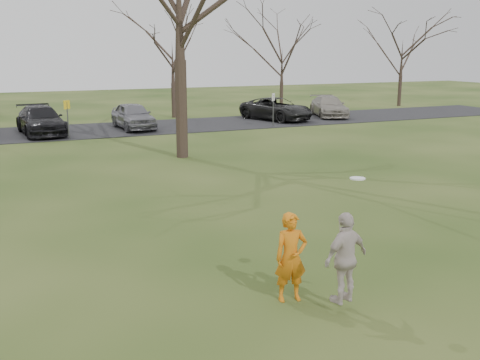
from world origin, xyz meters
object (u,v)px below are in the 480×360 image
at_px(car_4, 133,116).
at_px(car_6, 277,109).
at_px(car_7, 329,106).
at_px(catching_play, 346,258).
at_px(player_defender, 291,257).
at_px(car_3, 41,120).

distance_m(car_4, car_6, 9.81).
xyz_separation_m(car_7, catching_play, (-16.01, -25.85, 0.28)).
xyz_separation_m(car_4, catching_play, (-1.90, -25.04, 0.21)).
height_order(player_defender, car_7, player_defender).
distance_m(player_defender, car_4, 24.39).
bearing_deg(catching_play, player_defender, 130.35).
distance_m(car_6, car_7, 4.32).
xyz_separation_m(car_6, catching_play, (-11.70, -25.52, 0.24)).
relative_size(car_6, car_7, 1.10).
bearing_deg(catching_play, car_4, 85.66).
bearing_deg(player_defender, car_6, 72.90).
bearing_deg(car_6, car_4, 164.57).
distance_m(car_4, car_7, 14.13).
xyz_separation_m(car_6, car_7, (4.31, 0.32, -0.04)).
bearing_deg(car_4, car_6, -0.54).
height_order(player_defender, car_4, player_defender).
height_order(car_4, car_6, car_4).
distance_m(car_3, car_7, 19.34).
height_order(car_6, car_7, car_6).
bearing_deg(player_defender, car_7, 65.83).
height_order(car_3, catching_play, catching_play).
xyz_separation_m(car_3, car_7, (19.31, 0.96, -0.07)).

